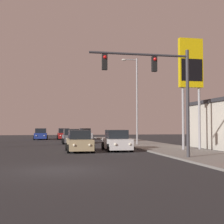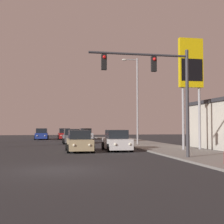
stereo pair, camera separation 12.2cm
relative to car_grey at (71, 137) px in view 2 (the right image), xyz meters
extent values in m
plane|color=#28282B|center=(-1.90, -22.00, -0.76)|extent=(120.00, 120.00, 0.00)
cube|color=gray|center=(7.60, -12.00, -0.70)|extent=(5.00, 60.00, 0.12)
cube|color=slate|center=(0.00, -0.04, -0.18)|extent=(1.93, 4.25, 0.80)
cube|color=black|center=(0.00, 0.11, 0.57)|extent=(1.66, 2.05, 0.70)
cylinder|color=black|center=(-0.90, -1.34, -0.44)|extent=(0.24, 0.64, 0.64)
cylinder|color=black|center=(0.90, -1.34, -0.44)|extent=(0.24, 0.64, 0.64)
cylinder|color=black|center=(-0.90, 1.27, -0.44)|extent=(0.24, 0.64, 0.64)
cylinder|color=black|center=(0.90, 1.27, -0.44)|extent=(0.24, 0.64, 0.64)
sphere|color=#F2EACC|center=(-0.56, -2.16, -0.13)|extent=(0.18, 0.18, 0.18)
sphere|color=#F2EACC|center=(0.56, -2.16, -0.13)|extent=(0.18, 0.18, 0.18)
cube|color=silver|center=(2.99, -11.48, -0.18)|extent=(1.90, 4.24, 0.80)
cube|color=black|center=(2.99, -11.33, 0.57)|extent=(1.65, 2.04, 0.70)
cylinder|color=black|center=(2.09, -12.78, -0.44)|extent=(0.24, 0.64, 0.64)
cylinder|color=black|center=(3.89, -12.78, -0.44)|extent=(0.24, 0.64, 0.64)
cylinder|color=black|center=(2.09, -10.18, -0.44)|extent=(0.24, 0.64, 0.64)
cylinder|color=black|center=(3.89, -10.18, -0.44)|extent=(0.24, 0.64, 0.64)
sphere|color=#F2EACC|center=(2.43, -13.60, -0.13)|extent=(0.18, 0.18, 0.18)
sphere|color=#F2EACC|center=(3.55, -13.60, -0.13)|extent=(0.18, 0.18, 0.18)
cube|color=maroon|center=(-0.34, 12.22, -0.18)|extent=(1.89, 4.24, 0.80)
cube|color=black|center=(-0.34, 12.37, 0.57)|extent=(1.64, 2.03, 0.70)
cylinder|color=black|center=(-1.24, 10.91, -0.44)|extent=(0.24, 0.64, 0.64)
cylinder|color=black|center=(0.56, 10.91, -0.44)|extent=(0.24, 0.64, 0.64)
cylinder|color=black|center=(-1.24, 13.52, -0.44)|extent=(0.24, 0.64, 0.64)
cylinder|color=black|center=(0.56, 13.52, -0.44)|extent=(0.24, 0.64, 0.64)
sphere|color=#F2EACC|center=(-0.90, 10.10, -0.13)|extent=(0.18, 0.18, 0.18)
sphere|color=#F2EACC|center=(0.22, 10.10, -0.13)|extent=(0.18, 0.18, 0.18)
cube|color=#B7B7BC|center=(2.80, 11.37, -0.18)|extent=(1.93, 4.25, 0.80)
cube|color=black|center=(2.80, 11.52, 0.57)|extent=(1.66, 2.05, 0.70)
cylinder|color=black|center=(1.90, 10.07, -0.44)|extent=(0.24, 0.64, 0.64)
cylinder|color=black|center=(3.70, 10.07, -0.44)|extent=(0.24, 0.64, 0.64)
cylinder|color=black|center=(1.90, 12.67, -0.44)|extent=(0.24, 0.64, 0.64)
cylinder|color=black|center=(3.70, 12.67, -0.44)|extent=(0.24, 0.64, 0.64)
sphere|color=#F2EACC|center=(2.24, 9.25, -0.13)|extent=(0.18, 0.18, 0.18)
sphere|color=#F2EACC|center=(3.36, 9.25, -0.13)|extent=(0.18, 0.18, 0.18)
cube|color=navy|center=(-3.78, 12.08, -0.18)|extent=(1.82, 4.21, 0.80)
cube|color=black|center=(-3.78, 12.23, 0.57)|extent=(1.61, 2.01, 0.70)
cylinder|color=black|center=(-4.68, 10.78, -0.44)|extent=(0.24, 0.64, 0.64)
cylinder|color=black|center=(-2.88, 10.78, -0.44)|extent=(0.24, 0.64, 0.64)
cylinder|color=black|center=(-4.68, 13.38, -0.44)|extent=(0.24, 0.64, 0.64)
cylinder|color=black|center=(-2.88, 13.38, -0.44)|extent=(0.24, 0.64, 0.64)
sphere|color=#F2EACC|center=(-4.34, 9.96, -0.13)|extent=(0.18, 0.18, 0.18)
sphere|color=#F2EACC|center=(-3.22, 9.96, -0.13)|extent=(0.18, 0.18, 0.18)
cube|color=tan|center=(-0.08, -11.85, -0.18)|extent=(1.80, 4.20, 0.80)
cube|color=black|center=(-0.08, -11.70, 0.57)|extent=(1.60, 2.00, 0.70)
cylinder|color=black|center=(-0.98, -13.16, -0.44)|extent=(0.24, 0.64, 0.64)
cylinder|color=black|center=(0.82, -13.16, -0.44)|extent=(0.24, 0.64, 0.64)
cylinder|color=black|center=(-0.98, -10.55, -0.44)|extent=(0.24, 0.64, 0.64)
cylinder|color=black|center=(0.82, -10.55, -0.44)|extent=(0.24, 0.64, 0.64)
sphere|color=#F2EACC|center=(-0.64, -13.97, -0.13)|extent=(0.18, 0.18, 0.18)
sphere|color=#F2EACC|center=(0.48, -13.97, -0.13)|extent=(0.18, 0.18, 0.18)
cylinder|color=#38383D|center=(5.85, -18.72, 2.61)|extent=(0.20, 0.20, 6.50)
cylinder|color=#38383D|center=(2.84, -18.72, 5.46)|extent=(6.01, 0.14, 0.14)
cube|color=black|center=(3.74, -18.72, 4.91)|extent=(0.30, 0.24, 0.90)
sphere|color=red|center=(3.74, -18.86, 5.18)|extent=(0.20, 0.20, 0.20)
cube|color=black|center=(0.74, -18.72, 4.91)|extent=(0.30, 0.24, 0.90)
sphere|color=red|center=(0.74, -18.86, 5.18)|extent=(0.20, 0.20, 0.20)
cylinder|color=#99999E|center=(6.54, -4.92, 3.86)|extent=(0.18, 0.18, 9.00)
cylinder|color=#99999E|center=(5.84, -4.92, 8.21)|extent=(1.40, 0.10, 0.10)
ellipsoid|color=silver|center=(5.14, -4.92, 8.16)|extent=(0.50, 0.24, 0.20)
cylinder|color=#99999E|center=(8.14, -12.88, 1.86)|extent=(0.20, 0.20, 5.00)
cylinder|color=#99999E|center=(9.54, -12.88, 1.86)|extent=(0.20, 0.20, 5.00)
cube|color=yellow|center=(8.84, -12.88, 6.36)|extent=(2.00, 0.40, 4.00)
cube|color=black|center=(8.84, -13.09, 5.76)|extent=(1.80, 0.03, 1.80)
camera|label=1|loc=(-2.26, -36.28, 1.19)|focal=50.00mm
camera|label=2|loc=(-2.14, -36.31, 1.19)|focal=50.00mm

